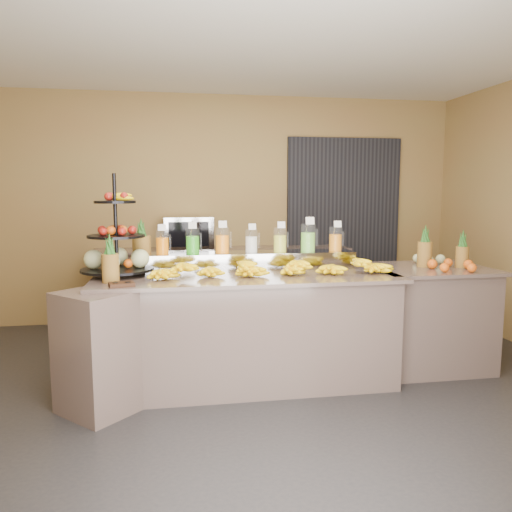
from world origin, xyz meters
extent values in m
plane|color=black|center=(0.00, 0.00, 0.00)|extent=(6.00, 6.00, 0.00)
cube|color=olive|center=(0.00, 2.51, 1.40)|extent=(6.00, 0.02, 2.80)
cube|color=silver|center=(0.00, 0.00, 2.81)|extent=(6.00, 5.00, 0.02)
cube|color=black|center=(1.60, 2.46, 1.20)|extent=(1.50, 0.06, 2.20)
cube|color=gray|center=(0.00, 0.30, 0.45)|extent=(2.40, 0.90, 0.90)
cube|color=gray|center=(0.00, 0.30, 0.92)|extent=(2.50, 1.00, 0.03)
cube|color=gray|center=(-1.15, -0.10, 0.45)|extent=(0.71, 0.71, 0.90)
cube|color=gray|center=(1.70, 0.40, 0.45)|extent=(1.00, 0.80, 0.90)
cube|color=gray|center=(1.70, 0.40, 0.92)|extent=(1.08, 0.88, 0.03)
cube|color=gray|center=(0.00, 2.25, 0.45)|extent=(3.00, 0.50, 0.90)
cube|color=gray|center=(0.00, 2.25, 0.92)|extent=(3.10, 0.55, 0.03)
cube|color=gray|center=(0.09, 0.58, 1.01)|extent=(1.85, 0.30, 0.15)
cylinder|color=silver|center=(-0.69, 0.58, 1.18)|extent=(0.11, 0.11, 0.21)
cylinder|color=orange|center=(-0.69, 0.58, 1.15)|extent=(0.10, 0.10, 0.14)
cylinder|color=gray|center=(-0.71, 0.59, 1.23)|extent=(0.01, 0.01, 0.24)
cube|color=white|center=(-0.69, 0.53, 1.31)|extent=(0.07, 0.02, 0.06)
cylinder|color=silver|center=(-0.43, 0.58, 1.19)|extent=(0.12, 0.12, 0.22)
cylinder|color=#249D14|center=(-0.43, 0.58, 1.15)|extent=(0.11, 0.11, 0.15)
cylinder|color=gray|center=(-0.45, 0.59, 1.24)|extent=(0.01, 0.01, 0.26)
cube|color=white|center=(-0.43, 0.53, 1.33)|extent=(0.07, 0.02, 0.06)
cylinder|color=silver|center=(-0.17, 0.58, 1.19)|extent=(0.12, 0.12, 0.22)
cylinder|color=orange|center=(-0.17, 0.58, 1.16)|extent=(0.11, 0.11, 0.15)
cylinder|color=gray|center=(-0.19, 0.59, 1.24)|extent=(0.01, 0.01, 0.27)
cube|color=white|center=(-0.17, 0.52, 1.34)|extent=(0.07, 0.02, 0.06)
cylinder|color=silver|center=(0.09, 0.58, 1.18)|extent=(0.11, 0.11, 0.20)
cylinder|color=silver|center=(0.09, 0.58, 1.15)|extent=(0.10, 0.10, 0.14)
cylinder|color=gray|center=(0.07, 0.59, 1.23)|extent=(0.01, 0.01, 0.24)
cube|color=white|center=(0.09, 0.53, 1.31)|extent=(0.06, 0.02, 0.06)
cylinder|color=silver|center=(0.35, 0.58, 1.19)|extent=(0.12, 0.12, 0.21)
cylinder|color=gold|center=(0.35, 0.58, 1.15)|extent=(0.11, 0.11, 0.15)
cylinder|color=gray|center=(0.33, 0.59, 1.24)|extent=(0.01, 0.01, 0.25)
cube|color=white|center=(0.35, 0.53, 1.32)|extent=(0.07, 0.02, 0.06)
cylinder|color=silver|center=(0.61, 0.58, 1.20)|extent=(0.13, 0.13, 0.24)
cylinder|color=#66B83B|center=(0.61, 0.58, 1.16)|extent=(0.12, 0.12, 0.17)
cylinder|color=gray|center=(0.59, 0.59, 1.26)|extent=(0.01, 0.01, 0.29)
cube|color=white|center=(0.61, 0.52, 1.36)|extent=(0.08, 0.02, 0.07)
cylinder|color=silver|center=(0.87, 0.58, 1.19)|extent=(0.12, 0.12, 0.22)
cylinder|color=orange|center=(0.87, 0.58, 1.15)|extent=(0.11, 0.11, 0.15)
cylinder|color=gray|center=(0.85, 0.59, 1.24)|extent=(0.01, 0.01, 0.26)
cube|color=white|center=(0.87, 0.53, 1.33)|extent=(0.07, 0.02, 0.06)
ellipsoid|color=#FFEB0C|center=(-0.69, 0.22, 0.98)|extent=(0.24, 0.18, 0.10)
ellipsoid|color=#FFEB0C|center=(-0.34, 0.22, 0.98)|extent=(0.24, 0.18, 0.10)
ellipsoid|color=#FFEB0C|center=(0.01, 0.22, 0.98)|extent=(0.24, 0.18, 0.10)
ellipsoid|color=#FFEB0C|center=(0.37, 0.22, 0.98)|extent=(0.24, 0.18, 0.10)
ellipsoid|color=#FFEB0C|center=(0.72, 0.22, 0.98)|extent=(0.24, 0.18, 0.10)
ellipsoid|color=#FFEB0C|center=(1.08, 0.22, 0.98)|extent=(0.24, 0.18, 0.10)
ellipsoid|color=#FFEB0C|center=(-0.52, 0.22, 1.05)|extent=(0.20, 0.16, 0.09)
ellipsoid|color=#FFEB0C|center=(-0.04, 0.22, 1.05)|extent=(0.20, 0.16, 0.09)
ellipsoid|color=#FFEB0C|center=(0.43, 0.22, 1.05)|extent=(0.20, 0.16, 0.09)
ellipsoid|color=#FFEB0C|center=(0.90, 0.22, 1.05)|extent=(0.20, 0.16, 0.09)
cylinder|color=black|center=(-1.06, 0.43, 1.35)|extent=(0.03, 0.03, 0.83)
cylinder|color=black|center=(-1.06, 0.43, 0.98)|extent=(0.62, 0.62, 0.02)
cylinder|color=black|center=(-1.06, 0.43, 1.25)|extent=(0.49, 0.49, 0.02)
cylinder|color=black|center=(-1.06, 0.43, 1.53)|extent=(0.35, 0.35, 0.02)
sphere|color=beige|center=(-0.88, 0.43, 1.07)|extent=(0.16, 0.16, 0.16)
sphere|color=maroon|center=(-0.93, 0.43, 1.30)|extent=(0.07, 0.07, 0.07)
sphere|color=#D55912|center=(-1.16, 0.43, 1.03)|extent=(0.08, 0.08, 0.08)
cube|color=#321B0D|center=(-0.98, -0.08, 0.94)|extent=(0.20, 0.17, 0.03)
cylinder|color=brown|center=(-1.08, 0.09, 1.04)|extent=(0.13, 0.13, 0.22)
cone|color=#184919|center=(-1.08, 0.09, 1.23)|extent=(0.06, 0.06, 0.16)
cylinder|color=brown|center=(-0.88, 0.70, 1.08)|extent=(0.16, 0.16, 0.30)
cone|color=#184919|center=(-0.88, 0.70, 1.31)|extent=(0.08, 0.08, 0.16)
cylinder|color=brown|center=(1.67, 0.44, 1.04)|extent=(0.12, 0.12, 0.23)
cylinder|color=brown|center=(1.99, 0.34, 1.03)|extent=(0.11, 0.11, 0.19)
ellipsoid|color=#D55912|center=(1.82, 0.20, 0.97)|extent=(0.34, 0.23, 0.09)
cube|color=gray|center=(-0.42, 2.25, 1.12)|extent=(0.59, 0.42, 0.39)
camera|label=1|loc=(-0.60, -3.78, 1.62)|focal=35.00mm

